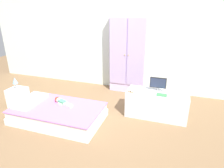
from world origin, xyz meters
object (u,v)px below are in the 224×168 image
(bed, at_px, (58,113))
(tv_stand, at_px, (156,104))
(rocking_horse_toy, at_px, (131,90))
(tv_monitor, at_px, (158,83))
(book_green, at_px, (162,95))
(doll, at_px, (60,101))
(nightstand, at_px, (18,97))
(wardrobe, at_px, (128,54))
(table_lamp, at_px, (15,81))

(bed, bearing_deg, tv_stand, 22.63)
(tv_stand, xyz_separation_m, rocking_horse_toy, (-0.42, -0.13, 0.27))
(bed, bearing_deg, tv_monitor, 24.95)
(book_green, bearing_deg, doll, -166.12)
(doll, distance_m, tv_monitor, 1.67)
(doll, xyz_separation_m, tv_monitor, (1.54, 0.56, 0.30))
(tv_monitor, bearing_deg, bed, -155.05)
(tv_stand, relative_size, tv_monitor, 3.76)
(nightstand, relative_size, wardrobe, 0.21)
(table_lamp, bearing_deg, doll, -2.62)
(bed, height_order, tv_monitor, tv_monitor)
(wardrobe, distance_m, rocking_horse_toy, 1.15)
(table_lamp, relative_size, rocking_horse_toy, 2.00)
(doll, distance_m, nightstand, 0.95)
(tv_monitor, xyz_separation_m, book_green, (0.09, -0.16, -0.13))
(bed, height_order, nightstand, nightstand)
(rocking_horse_toy, bearing_deg, book_green, 4.21)
(bed, relative_size, wardrobe, 0.87)
(nightstand, xyz_separation_m, book_green, (2.58, 0.36, 0.27))
(doll, xyz_separation_m, wardrobe, (0.81, 1.41, 0.57))
(table_lamp, relative_size, tv_monitor, 0.81)
(doll, distance_m, book_green, 1.69)
(doll, relative_size, wardrobe, 0.23)
(table_lamp, bearing_deg, rocking_horse_toy, 8.83)
(tv_stand, bearing_deg, nightstand, -169.81)
(table_lamp, height_order, tv_stand, table_lamp)
(book_green, bearing_deg, bed, -161.19)
(tv_stand, height_order, book_green, book_green)
(table_lamp, distance_m, tv_monitor, 2.54)
(table_lamp, bearing_deg, wardrobe, 37.95)
(rocking_horse_toy, bearing_deg, nightstand, -171.17)
(bed, relative_size, table_lamp, 6.72)
(doll, relative_size, rocking_horse_toy, 3.54)
(doll, relative_size, table_lamp, 1.77)
(nightstand, bearing_deg, doll, -2.62)
(tv_stand, bearing_deg, book_green, -50.03)
(bed, distance_m, rocking_horse_toy, 1.27)
(tv_stand, relative_size, rocking_horse_toy, 9.29)
(nightstand, xyz_separation_m, tv_monitor, (2.49, 0.52, 0.40))
(tv_stand, xyz_separation_m, book_green, (0.08, -0.09, 0.23))
(book_green, bearing_deg, tv_monitor, 119.10)
(nightstand, relative_size, book_green, 2.27)
(bed, distance_m, book_green, 1.72)
(table_lamp, height_order, rocking_horse_toy, table_lamp)
(tv_monitor, bearing_deg, wardrobe, 130.63)
(wardrobe, xyz_separation_m, book_green, (0.82, -1.01, -0.39))
(bed, distance_m, table_lamp, 1.07)
(nightstand, xyz_separation_m, rocking_horse_toy, (2.08, 0.32, 0.31))
(nightstand, height_order, rocking_horse_toy, rocking_horse_toy)
(wardrobe, xyz_separation_m, tv_stand, (0.74, -0.92, -0.62))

